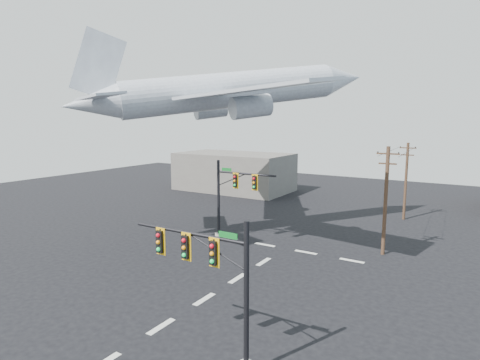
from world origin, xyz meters
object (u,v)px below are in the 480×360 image
Objects in this scene: utility_pole_b at (406,180)px; utility_pole_a at (386,199)px; signal_mast_near at (215,282)px; signal_mast_far at (230,199)px; airliner at (231,91)px.

utility_pole_a is at bearing -84.95° from utility_pole_b.
signal_mast_near is at bearing -99.64° from utility_pole_a.
signal_mast_far reaches higher than signal_mast_near.
signal_mast_far is 0.83× the size of utility_pole_a.
airliner is (-0.54, 1.13, 9.96)m from signal_mast_far.
signal_mast_near is at bearing -58.88° from signal_mast_far.
utility_pole_a is 13.84m from utility_pole_b.
signal_mast_far is 0.29× the size of airliner.
airliner is (-13.12, -16.26, 9.38)m from utility_pole_b.
utility_pole_b is (2.60, 33.91, 0.60)m from signal_mast_near.
utility_pole_b is at bearing 54.14° from signal_mast_far.
signal_mast_far is 0.86× the size of utility_pole_b.
airliner reaches higher than signal_mast_near.
signal_mast_far is at bearing 121.12° from signal_mast_near.
signal_mast_near is 0.77× the size of utility_pole_a.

